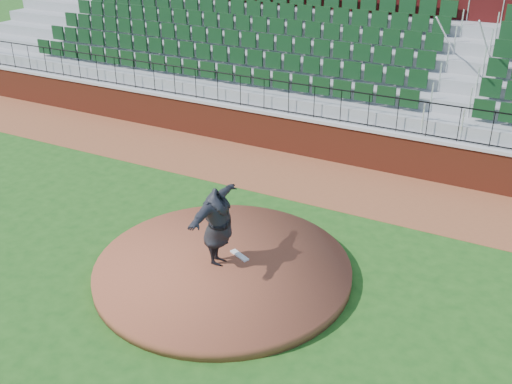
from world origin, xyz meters
TOP-DOWN VIEW (x-y plane):
  - ground at (0.00, 0.00)m, footprint 90.00×90.00m
  - warning_track at (0.00, 5.40)m, footprint 34.00×3.20m
  - field_wall at (0.00, 7.00)m, footprint 34.00×0.35m
  - wall_cap at (0.00, 7.00)m, footprint 34.00×0.45m
  - wall_railing at (0.00, 7.00)m, footprint 34.00×0.05m
  - seating_stands at (0.00, 9.72)m, footprint 34.00×5.10m
  - concourse_wall at (0.00, 12.52)m, footprint 34.00×0.50m
  - pitchers_mound at (0.03, -0.12)m, footprint 5.63×5.63m
  - pitching_rubber at (0.20, 0.34)m, footprint 0.55×0.35m
  - pitcher at (-0.07, -0.11)m, footprint 0.90×2.30m

SIDE VIEW (x-z plane):
  - ground at x=0.00m, z-range 0.00..0.00m
  - warning_track at x=0.00m, z-range 0.00..0.01m
  - pitchers_mound at x=0.03m, z-range 0.00..0.25m
  - pitching_rubber at x=0.20m, z-range 0.25..0.29m
  - field_wall at x=0.00m, z-range 0.00..1.20m
  - pitcher at x=-0.07m, z-range 0.25..2.07m
  - wall_cap at x=0.00m, z-range 1.20..1.30m
  - wall_railing at x=0.00m, z-range 1.30..2.30m
  - seating_stands at x=0.00m, z-range 0.00..4.60m
  - concourse_wall at x=0.00m, z-range 0.00..5.50m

